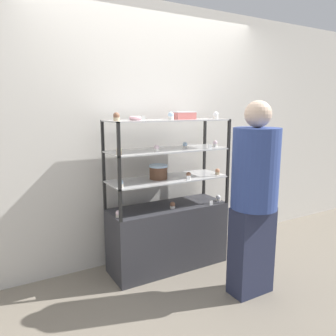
% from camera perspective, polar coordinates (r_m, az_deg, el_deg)
% --- Properties ---
extents(ground_plane, '(20.00, 20.00, 0.00)m').
position_cam_1_polar(ground_plane, '(3.46, -0.00, -16.61)').
color(ground_plane, gray).
extents(back_wall, '(8.00, 0.05, 2.60)m').
position_cam_1_polar(back_wall, '(3.40, -2.98, 5.85)').
color(back_wall, silver).
rests_on(back_wall, ground_plane).
extents(display_base, '(1.16, 0.42, 0.63)m').
position_cam_1_polar(display_base, '(3.32, -0.00, -11.78)').
color(display_base, '#333338').
rests_on(display_base, ground_plane).
extents(display_riser_lower, '(1.16, 0.42, 0.28)m').
position_cam_1_polar(display_riser_lower, '(3.15, -0.00, -2.09)').
color(display_riser_lower, black).
rests_on(display_riser_lower, display_base).
extents(display_riser_middle, '(1.16, 0.42, 0.28)m').
position_cam_1_polar(display_riser_middle, '(3.10, -0.00, 2.94)').
color(display_riser_middle, black).
rests_on(display_riser_middle, display_riser_lower).
extents(display_riser_upper, '(1.16, 0.42, 0.28)m').
position_cam_1_polar(display_riser_upper, '(3.08, -0.00, 8.09)').
color(display_riser_upper, black).
rests_on(display_riser_upper, display_riser_middle).
extents(layer_cake_centerpiece, '(0.17, 0.17, 0.14)m').
position_cam_1_polar(layer_cake_centerpiece, '(3.10, -1.69, -0.66)').
color(layer_cake_centerpiece, brown).
rests_on(layer_cake_centerpiece, display_riser_lower).
extents(sheet_cake_frosted, '(0.21, 0.16, 0.07)m').
position_cam_1_polar(sheet_cake_frosted, '(3.21, 2.61, 9.18)').
color(sheet_cake_frosted, '#C66660').
rests_on(sheet_cake_frosted, display_riser_upper).
extents(cupcake_0, '(0.05, 0.05, 0.06)m').
position_cam_1_polar(cupcake_0, '(2.93, -8.62, -7.88)').
color(cupcake_0, beige).
rests_on(cupcake_0, display_base).
extents(cupcake_1, '(0.05, 0.05, 0.06)m').
position_cam_1_polar(cupcake_1, '(3.14, 0.81, -6.49)').
color(cupcake_1, white).
rests_on(cupcake_1, display_base).
extents(cupcake_2, '(0.05, 0.05, 0.06)m').
position_cam_1_polar(cupcake_2, '(3.41, 8.74, -5.20)').
color(cupcake_2, beige).
rests_on(cupcake_2, display_base).
extents(price_tag_0, '(0.04, 0.00, 0.04)m').
position_cam_1_polar(price_tag_0, '(3.26, 7.54, -6.05)').
color(price_tag_0, white).
rests_on(price_tag_0, display_base).
extents(cupcake_3, '(0.05, 0.05, 0.06)m').
position_cam_1_polar(cupcake_3, '(2.82, -8.22, -2.67)').
color(cupcake_3, beige).
rests_on(cupcake_3, display_riser_lower).
extents(cupcake_4, '(0.05, 0.05, 0.06)m').
position_cam_1_polar(cupcake_4, '(3.13, 3.59, -1.26)').
color(cupcake_4, white).
rests_on(cupcake_4, display_riser_lower).
extents(cupcake_5, '(0.05, 0.05, 0.06)m').
position_cam_1_polar(cupcake_5, '(3.34, 8.61, -0.62)').
color(cupcake_5, '#CCB28C').
rests_on(cupcake_5, display_riser_lower).
extents(price_tag_1, '(0.04, 0.00, 0.04)m').
position_cam_1_polar(price_tag_1, '(3.04, 3.56, -1.78)').
color(price_tag_1, white).
rests_on(price_tag_1, display_riser_lower).
extents(cupcake_6, '(0.05, 0.05, 0.06)m').
position_cam_1_polar(cupcake_6, '(2.78, -8.52, 2.98)').
color(cupcake_6, '#CCB28C').
rests_on(cupcake_6, display_riser_middle).
extents(cupcake_7, '(0.05, 0.05, 0.06)m').
position_cam_1_polar(cupcake_7, '(2.93, -2.00, 3.46)').
color(cupcake_7, white).
rests_on(cupcake_7, display_riser_middle).
extents(cupcake_8, '(0.05, 0.05, 0.06)m').
position_cam_1_polar(cupcake_8, '(3.15, 2.98, 3.96)').
color(cupcake_8, white).
rests_on(cupcake_8, display_riser_middle).
extents(cupcake_9, '(0.05, 0.05, 0.06)m').
position_cam_1_polar(cupcake_9, '(3.34, 8.22, 4.23)').
color(cupcake_9, white).
rests_on(cupcake_9, display_riser_middle).
extents(price_tag_2, '(0.04, 0.00, 0.04)m').
position_cam_1_polar(price_tag_2, '(3.13, 7.32, 3.69)').
color(price_tag_2, white).
rests_on(price_tag_2, display_riser_middle).
extents(cupcake_10, '(0.05, 0.05, 0.07)m').
position_cam_1_polar(cupcake_10, '(2.77, -8.97, 8.80)').
color(cupcake_10, '#CCB28C').
rests_on(cupcake_10, display_riser_upper).
extents(cupcake_11, '(0.05, 0.05, 0.07)m').
position_cam_1_polar(cupcake_11, '(3.03, 0.50, 9.07)').
color(cupcake_11, white).
rests_on(cupcake_11, display_riser_upper).
extents(cupcake_12, '(0.05, 0.05, 0.07)m').
position_cam_1_polar(cupcake_12, '(3.34, 8.32, 9.09)').
color(cupcake_12, white).
rests_on(cupcake_12, display_riser_upper).
extents(price_tag_3, '(0.04, 0.00, 0.04)m').
position_cam_1_polar(price_tag_3, '(2.75, -4.33, 8.63)').
color(price_tag_3, white).
rests_on(price_tag_3, display_riser_upper).
extents(donut_glazed, '(0.12, 0.12, 0.03)m').
position_cam_1_polar(donut_glazed, '(2.98, -5.71, 8.65)').
color(donut_glazed, '#EFB2BC').
rests_on(donut_glazed, display_riser_upper).
extents(customer_figure, '(0.38, 0.38, 1.63)m').
position_cam_1_polar(customer_figure, '(2.79, 14.76, -4.46)').
color(customer_figure, '#282D47').
rests_on(customer_figure, ground_plane).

